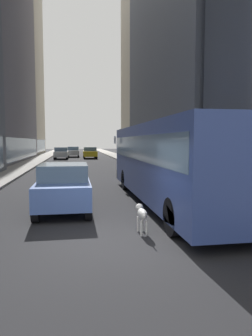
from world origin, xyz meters
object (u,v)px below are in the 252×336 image
Objects in this scene: car_blue_hatchback at (64,186)px; transit_bus at (168,158)px; car_silver_sedan at (73,152)px; car_yellow_taxi at (90,153)px; dalmatian_dog at (142,214)px; car_white_van at (61,153)px; pedestrian_in_coat at (224,175)px; traffic_light_near at (232,141)px; pedestrian_with_handbag at (213,174)px.

transit_bus is at bearing 4.98° from car_blue_hatchback.
car_silver_sedan is 1.03× the size of car_yellow_taxi.
transit_bus reaches higher than dalmatian_dog.
pedestrian_in_coat is (8.20, -31.15, 0.19)m from car_white_van.
car_silver_sedan is 38.63m from traffic_light_near.
pedestrian_with_handbag reaches higher than dalmatian_dog.
car_blue_hatchback is 2.77× the size of pedestrian_with_handbag.
pedestrian_with_handbag is (2.35, 0.98, -0.76)m from transit_bus.
car_yellow_taxi is 32.35m from pedestrian_in_coat.
car_blue_hatchback is 32.96m from car_yellow_taxi.
transit_bus reaches higher than pedestrian_in_coat.
car_blue_hatchback is at bearing -90.00° from car_silver_sedan.
car_white_van is 32.21m from pedestrian_in_coat.
pedestrian_in_coat reaches higher than dalmatian_dog.
car_white_van and car_silver_sedan have the same top height.
transit_bus is at bearing -170.38° from pedestrian_in_coat.
transit_bus is 2.41m from traffic_light_near.
pedestrian_with_handbag is at bearing -82.87° from car_yellow_taxi.
pedestrian_with_handbag is (6.35, -36.15, 0.19)m from car_silver_sedan.
car_white_van is 0.94× the size of car_silver_sedan.
transit_bus is 6.82× the size of pedestrian_in_coat.
transit_bus reaches higher than car_blue_hatchback.
car_silver_sedan is at bearing 117.51° from car_yellow_taxi.
pedestrian_in_coat is (6.60, -36.69, 0.19)m from car_silver_sedan.
car_blue_hatchback is at bearing -168.14° from pedestrian_with_handbag.
traffic_light_near is (6.10, -0.64, 1.61)m from car_blue_hatchback.
pedestrian_with_handbag is (7.95, -30.60, 0.19)m from car_white_van.
dalmatian_dog is at bearing -136.85° from pedestrian_in_coat.
transit_bus is at bearing -79.95° from car_white_van.
pedestrian_in_coat is (4.47, 4.19, 0.50)m from dalmatian_dog.
pedestrian_in_coat is at bearing -65.37° from pedestrian_with_handbag.
car_white_van is at bearing 96.02° from dalmatian_dog.
pedestrian_in_coat is (0.25, -0.54, -0.00)m from pedestrian_with_handbag.
dalmatian_dog is at bearing -90.43° from car_yellow_taxi.
pedestrian_with_handbag reaches higher than car_yellow_taxi.
car_white_van reaches higher than dalmatian_dog.
car_silver_sedan is 2.72× the size of pedestrian_in_coat.
car_white_van is at bearing 92.87° from car_blue_hatchback.
car_blue_hatchback is at bearing 174.03° from traffic_light_near.
car_silver_sedan reaches higher than dalmatian_dog.
car_yellow_taxi is (2.40, 32.87, 0.00)m from car_blue_hatchback.
transit_bus is 6.82× the size of pedestrian_with_handbag.
car_white_van is 31.62m from pedestrian_with_handbag.
traffic_light_near is at bearing -83.70° from car_yellow_taxi.
car_yellow_taxi is at bearing 85.82° from car_blue_hatchback.
traffic_light_near reaches higher than dalmatian_dog.
car_silver_sedan is 37.48m from car_blue_hatchback.
car_yellow_taxi is (-1.60, 32.52, -0.95)m from transit_bus.
pedestrian_with_handbag is at bearing 48.28° from dalmatian_dog.
pedestrian_in_coat is at bearing 43.15° from dalmatian_dog.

